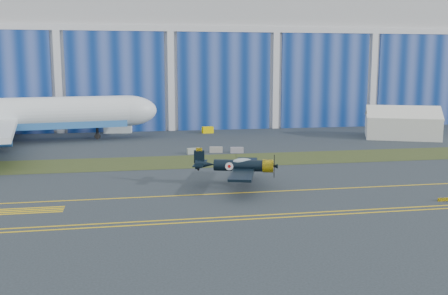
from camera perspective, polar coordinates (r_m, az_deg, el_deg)
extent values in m
plane|color=#2D363D|center=(60.19, -1.78, -3.94)|extent=(260.00, 260.00, 0.00)
cube|color=#475128|center=(73.77, -3.41, -1.51)|extent=(260.00, 10.00, 0.02)
cube|color=silver|center=(130.29, -6.65, 9.65)|extent=(220.00, 45.00, 30.00)
cube|color=navy|center=(107.60, -5.78, 7.14)|extent=(220.00, 0.60, 20.00)
cube|color=silver|center=(107.72, -5.87, 12.78)|extent=(220.00, 0.70, 1.20)
cube|color=yellow|center=(55.39, -1.00, -5.08)|extent=(200.00, 0.20, 0.02)
cube|color=yellow|center=(46.38, 0.94, -7.90)|extent=(80.00, 0.20, 0.02)
cube|color=yellow|center=(47.32, 0.70, -7.55)|extent=(80.00, 0.20, 0.02)
cube|color=yellow|center=(56.92, 22.78, -5.24)|extent=(1.20, 0.15, 0.35)
cube|color=silver|center=(106.47, -11.47, 2.22)|extent=(5.59, 2.64, 2.35)
cube|color=#F8DB00|center=(104.01, -1.79, 1.93)|extent=(2.23, 1.50, 1.25)
cube|color=gray|center=(119.18, 21.14, 2.36)|extent=(2.98, 1.66, 1.76)
cube|color=#8E9C90|center=(79.85, -3.33, -0.38)|extent=(2.07, 0.93, 0.90)
cube|color=#98968F|center=(80.99, -0.87, -0.23)|extent=(2.07, 0.93, 0.90)
cube|color=gray|center=(80.60, 1.42, -0.28)|extent=(2.06, 0.87, 0.90)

